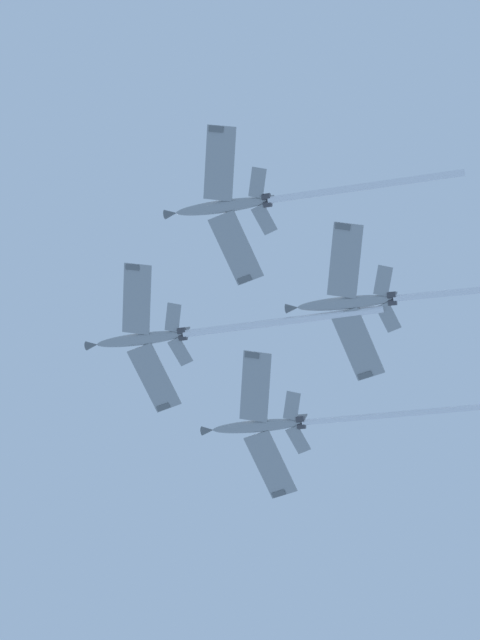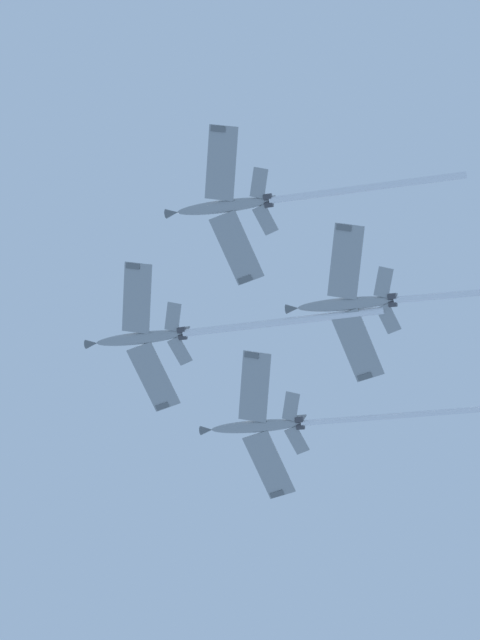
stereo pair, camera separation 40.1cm
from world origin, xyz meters
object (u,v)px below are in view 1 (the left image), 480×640
Objects in this scene: jet_left_wing at (259,201)px; jet_right_wing at (291,423)px; jet_slot at (388,299)px; jet_lead at (185,334)px.

jet_left_wing is 0.92× the size of jet_right_wing.
jet_slot is (-14.98, -13.65, -3.19)m from jet_right_wing.
jet_slot is at bearing -137.66° from jet_right_wing.
jet_slot is (13.41, -13.64, -3.61)m from jet_left_wing.
jet_left_wing is at bearing -179.98° from jet_right_wing.
jet_right_wing is at bearing 0.02° from jet_left_wing.
jet_left_wing is 28.39m from jet_right_wing.
jet_lead reaches higher than jet_slot.
jet_right_wing is (28.39, 0.01, -0.41)m from jet_left_wing.
jet_lead reaches higher than jet_right_wing.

